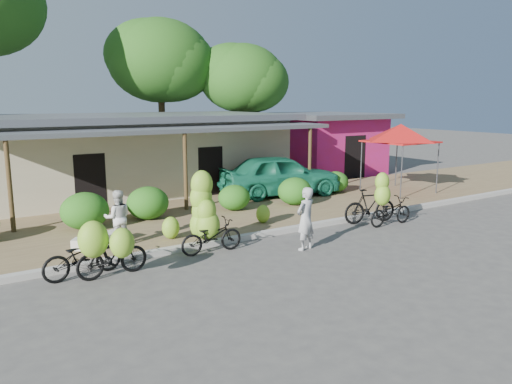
% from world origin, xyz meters
% --- Properties ---
extents(ground, '(100.00, 100.00, 0.00)m').
position_xyz_m(ground, '(0.00, 0.00, 0.00)').
color(ground, '#4A4745').
rests_on(ground, ground).
extents(sidewalk, '(60.00, 6.00, 0.12)m').
position_xyz_m(sidewalk, '(0.00, 5.00, 0.06)').
color(sidewalk, olive).
rests_on(sidewalk, ground).
extents(curb, '(60.00, 0.25, 0.15)m').
position_xyz_m(curb, '(0.00, 2.00, 0.07)').
color(curb, '#A8A399').
rests_on(curb, ground).
extents(shop_main, '(13.00, 8.50, 3.35)m').
position_xyz_m(shop_main, '(0.00, 10.93, 1.72)').
color(shop_main, beige).
rests_on(shop_main, ground).
extents(shop_pink, '(6.00, 6.00, 3.25)m').
position_xyz_m(shop_pink, '(10.50, 10.99, 1.67)').
color(shop_pink, '#BB1C50').
rests_on(shop_pink, ground).
extents(tree_center_right, '(5.72, 5.64, 8.31)m').
position_xyz_m(tree_center_right, '(3.31, 16.61, 6.16)').
color(tree_center_right, '#513B20').
rests_on(tree_center_right, ground).
extents(tree_near_right, '(4.88, 4.74, 7.06)m').
position_xyz_m(tree_near_right, '(7.31, 14.61, 5.25)').
color(tree_near_right, '#513B20').
rests_on(tree_near_right, ground).
extents(hedge_1, '(1.44, 1.29, 1.12)m').
position_xyz_m(hedge_1, '(-3.72, 5.27, 0.68)').
color(hedge_1, '#1C5012').
rests_on(hedge_1, sidewalk).
extents(hedge_2, '(1.38, 1.24, 1.07)m').
position_xyz_m(hedge_2, '(-1.67, 5.47, 0.66)').
color(hedge_2, '#1C5012').
rests_on(hedge_2, sidewalk).
extents(hedge_3, '(1.16, 1.04, 0.90)m').
position_xyz_m(hedge_3, '(1.38, 5.09, 0.57)').
color(hedge_3, '#1C5012').
rests_on(hedge_3, sidewalk).
extents(hedge_4, '(1.31, 1.18, 1.02)m').
position_xyz_m(hedge_4, '(3.74, 4.67, 0.63)').
color(hedge_4, '#1C5012').
rests_on(hedge_4, sidewalk).
extents(hedge_5, '(1.13, 1.02, 0.88)m').
position_xyz_m(hedge_5, '(6.73, 5.76, 0.56)').
color(hedge_5, '#1C5012').
rests_on(hedge_5, sidewalk).
extents(red_canopy, '(3.50, 3.50, 2.86)m').
position_xyz_m(red_canopy, '(9.02, 4.39, 2.61)').
color(red_canopy, '#59595E').
rests_on(red_canopy, sidewalk).
extents(bike_far_left, '(1.91, 1.37, 1.43)m').
position_xyz_m(bike_far_left, '(-4.76, 1.29, 0.59)').
color(bike_far_left, black).
rests_on(bike_far_left, ground).
extents(bike_left, '(1.67, 1.15, 1.28)m').
position_xyz_m(bike_left, '(-4.20, 0.97, 0.57)').
color(bike_left, black).
rests_on(bike_left, ground).
extents(bike_center, '(1.74, 1.17, 2.13)m').
position_xyz_m(bike_center, '(-1.47, 1.70, 0.84)').
color(bike_center, black).
rests_on(bike_center, ground).
extents(bike_right, '(1.96, 1.33, 1.75)m').
position_xyz_m(bike_right, '(4.35, 1.36, 0.69)').
color(bike_right, black).
rests_on(bike_right, ground).
extents(bike_far_right, '(1.74, 0.64, 0.91)m').
position_xyz_m(bike_far_right, '(4.70, 0.90, 0.45)').
color(bike_far_right, black).
rests_on(bike_far_right, ground).
extents(loose_banana_a, '(0.50, 0.43, 0.63)m').
position_xyz_m(loose_banana_a, '(-2.00, 2.88, 0.44)').
color(loose_banana_a, '#8DBD2F').
rests_on(loose_banana_a, sidewalk).
extents(loose_banana_b, '(0.47, 0.40, 0.58)m').
position_xyz_m(loose_banana_b, '(-1.04, 2.51, 0.41)').
color(loose_banana_b, '#8DBD2F').
rests_on(loose_banana_b, sidewalk).
extents(loose_banana_c, '(0.46, 0.39, 0.58)m').
position_xyz_m(loose_banana_c, '(1.20, 2.99, 0.41)').
color(loose_banana_c, '#8DBD2F').
rests_on(loose_banana_c, sidewalk).
extents(sack_near, '(0.94, 0.73, 0.30)m').
position_xyz_m(sack_near, '(-3.49, 3.42, 0.27)').
color(sack_near, silver).
rests_on(sack_near, sidewalk).
extents(sack_far, '(0.83, 0.74, 0.28)m').
position_xyz_m(sack_far, '(-4.23, 3.13, 0.26)').
color(sack_far, silver).
rests_on(sack_far, sidewalk).
extents(vendor, '(0.70, 0.54, 1.70)m').
position_xyz_m(vendor, '(0.76, 0.32, 0.85)').
color(vendor, '#9C9C9C').
rests_on(vendor, ground).
extents(bystander, '(0.84, 0.73, 1.49)m').
position_xyz_m(bystander, '(-3.40, 3.12, 0.86)').
color(bystander, silver).
rests_on(bystander, sidewalk).
extents(teal_van, '(5.24, 2.93, 1.68)m').
position_xyz_m(teal_van, '(4.36, 6.46, 0.96)').
color(teal_van, '#176A4C').
rests_on(teal_van, sidewalk).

